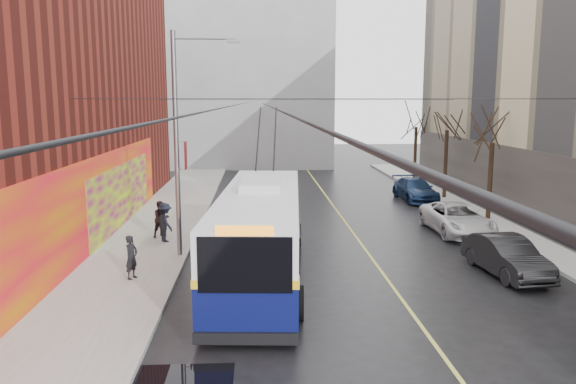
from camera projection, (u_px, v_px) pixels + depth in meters
name	position (u px, v px, depth m)	size (l,w,h in m)	color
ground	(391.00, 371.00, 13.32)	(140.00, 140.00, 0.00)	black
sidewalk_left	(147.00, 245.00, 24.69)	(4.00, 60.00, 0.15)	gray
sidewalk_right	(523.00, 239.00, 25.62)	(2.00, 60.00, 0.15)	gray
lane_line	(353.00, 233.00, 27.20)	(0.12, 50.00, 0.01)	#BFB74C
building_far	(227.00, 73.00, 55.87)	(20.50, 12.10, 18.00)	gray
streetlight_pole	(180.00, 139.00, 22.06)	(2.65, 0.60, 9.00)	slate
catenary_wires	(269.00, 103.00, 26.73)	(18.00, 60.00, 0.22)	black
tree_near	(493.00, 128.00, 28.78)	(3.20, 3.20, 6.40)	black
tree_mid	(448.00, 118.00, 35.63)	(3.20, 3.20, 6.68)	black
tree_far	(417.00, 117.00, 42.55)	(3.20, 3.20, 6.57)	black
pigeons_flying	(274.00, 82.00, 21.75)	(4.64, 3.55, 0.43)	slate
trolleybus	(261.00, 231.00, 20.25)	(3.65, 12.91, 6.05)	#080D42
parked_car_b	(506.00, 256.00, 20.55)	(1.51, 4.32, 1.42)	black
parked_car_c	(457.00, 219.00, 27.02)	(2.39, 5.18, 1.44)	silver
parked_car_d	(415.00, 190.00, 35.98)	(1.97, 4.85, 1.41)	#16294E
following_car	(273.00, 202.00, 31.31)	(1.80, 4.48, 1.53)	silver
pedestrian_a	(132.00, 257.00, 19.62)	(0.57, 0.37, 1.56)	black
pedestrian_b	(161.00, 219.00, 25.65)	(0.81, 0.63, 1.67)	black
pedestrian_c	(165.00, 222.00, 24.80)	(1.13, 0.65, 1.74)	black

